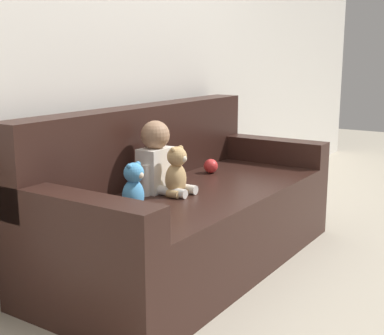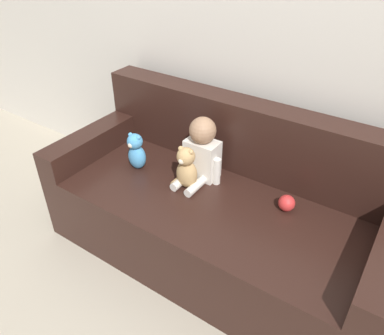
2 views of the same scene
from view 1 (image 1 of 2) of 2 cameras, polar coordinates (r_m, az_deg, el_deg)
The scene contains 7 objects.
ground_plane at distance 3.11m, azimuth 0.08°, elevation -10.27°, with size 12.00×12.00×0.00m, color #B7AD99.
wall_back at distance 3.19m, azimuth -7.95°, elevation 14.10°, with size 8.00×0.05×2.60m.
couch at distance 3.03m, azimuth -0.78°, elevation -4.60°, with size 1.95×0.87×0.89m.
person_baby at distance 2.85m, azimuth -3.71°, elevation 0.83°, with size 0.27×0.30×0.38m.
teddy_bear_brown at distance 2.78m, azimuth -1.67°, elevation -0.53°, with size 0.15×0.12×0.26m.
plush_toy_side at distance 2.49m, azimuth -6.26°, elevation -2.16°, with size 0.12×0.11×0.24m.
toy_ball at distance 3.32m, azimuth 2.02°, elevation 0.16°, with size 0.09×0.09×0.09m.
Camera 1 is at (-2.40, -1.58, 1.18)m, focal length 50.00 mm.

